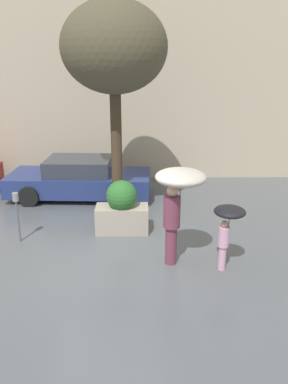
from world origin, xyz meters
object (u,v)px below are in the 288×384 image
Objects in this scene: planter_box at (122,209)px; parking_meter at (17,207)px; person_child at (228,221)px; street_tree at (114,49)px; person_adult at (178,191)px; parked_car_near at (80,179)px.

parking_meter is (-2.43, -0.53, 0.27)m from planter_box.
street_tree reaches higher than person_child.
person_adult is 4.32m from street_tree.
person_child is 0.25× the size of street_tree.
parking_meter is at bearing 144.21° from person_child.
person_adult reaches higher than planter_box.
person_child reaches higher than planter_box.
planter_box is 2.92m from person_child.
street_tree is (1.27, -1.27, 3.80)m from parked_car_near.
planter_box is 3.04m from parked_car_near.
person_adult is 1.70× the size of parking_meter.
street_tree is 4.57× the size of parking_meter.
person_child reaches higher than parking_meter.
person_child is at bearing -8.67° from person_adult.
person_adult is (1.21, -1.63, 1.01)m from planter_box.
planter_box is at bearing 12.41° from parking_meter.
person_child is at bearing -138.67° from parked_car_near.
parked_car_near is at bearing 73.04° from parking_meter.
parking_meter is at bearing -167.59° from planter_box.
person_adult reaches higher than person_child.
parking_meter is at bearing 168.28° from person_adult.
person_adult is at bearing -145.70° from parked_car_near.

